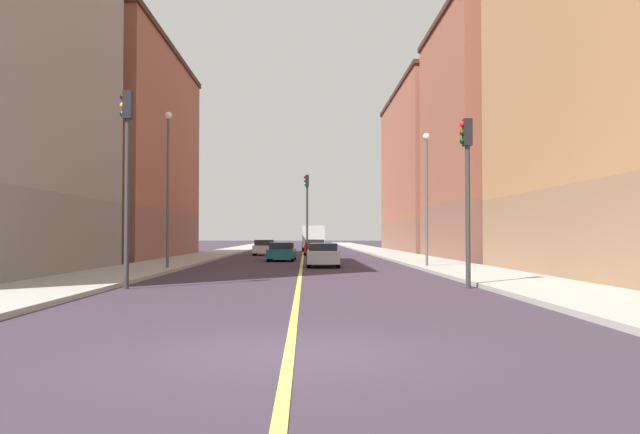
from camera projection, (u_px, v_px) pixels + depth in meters
ground_plane at (289, 353)px, 9.55m from camera, size 400.00×400.00×0.00m
sidewalk_left at (389, 254)px, 58.69m from camera, size 3.87×168.00×0.15m
sidewalk_right at (216, 254)px, 58.34m from camera, size 3.87×168.00×0.15m
lane_center_stripe at (303, 254)px, 58.51m from camera, size 0.16×154.00×0.01m
building_left_mid at (508, 138)px, 46.42m from camera, size 10.50×15.50×17.63m
building_left_far at (442, 171)px, 68.92m from camera, size 10.50×25.56×17.33m
building_right_midblock at (108, 153)px, 49.20m from camera, size 10.50×22.80×16.13m
traffic_light_left_near at (467, 178)px, 21.18m from camera, size 0.40×0.32×5.62m
traffic_light_right_near at (127, 162)px, 20.94m from camera, size 0.40×0.32×6.49m
traffic_light_median_far at (307, 205)px, 49.83m from camera, size 0.40×0.32×6.47m
street_lamp_left_near at (427, 185)px, 33.66m from camera, size 0.36×0.36×7.00m
street_lamp_right_near at (168, 174)px, 31.77m from camera, size 0.36×0.36×7.77m
car_white at (264, 248)px, 56.27m from camera, size 1.99×4.03×1.35m
car_teal at (282, 252)px, 43.62m from camera, size 1.93×4.40×1.27m
car_red at (315, 247)px, 56.81m from camera, size 2.01×3.97×1.37m
car_silver at (323, 255)px, 35.57m from camera, size 1.85×4.53×1.31m
box_truck at (313, 237)px, 70.94m from camera, size 2.49×6.82×2.78m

